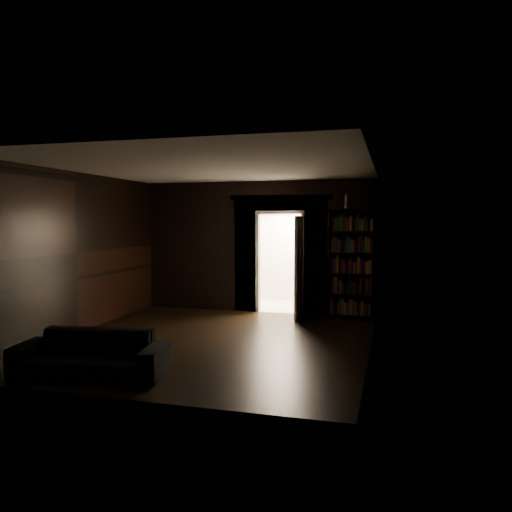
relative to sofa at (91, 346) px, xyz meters
The scene contains 9 objects.
ground 2.28m from the sofa, 67.47° to the left, with size 5.50×5.50×0.00m, color black.
room_walls 3.52m from the sofa, 74.86° to the left, with size 5.02×5.61×2.84m.
kitchen_alcove 6.16m from the sofa, 77.11° to the left, with size 2.20×1.80×2.60m.
sofa is the anchor object (origin of this frame).
bookshelf 5.52m from the sofa, 58.48° to the left, with size 0.90×0.32×2.20m, color black.
refrigerator 6.48m from the sofa, 73.05° to the left, with size 0.74×0.68×1.65m, color white.
door 4.80m from the sofa, 67.14° to the left, with size 0.85×0.05×2.05m, color white.
figurine 5.75m from the sofa, 59.37° to the left, with size 0.10×0.10×0.30m, color silver.
bottles 6.64m from the sofa, 72.77° to the left, with size 0.57×0.07×0.23m, color black.
Camera 1 is at (2.81, -7.50, 1.95)m, focal length 35.00 mm.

